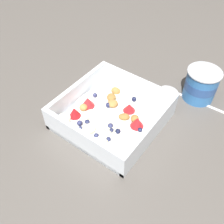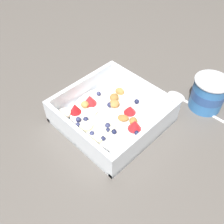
% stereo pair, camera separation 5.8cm
% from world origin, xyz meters
% --- Properties ---
extents(ground_plane, '(2.40, 2.40, 0.00)m').
position_xyz_m(ground_plane, '(0.00, 0.00, 0.00)').
color(ground_plane, '#56514C').
extents(fruit_bowl, '(0.22, 0.22, 0.06)m').
position_xyz_m(fruit_bowl, '(-0.00, 0.00, 0.02)').
color(fruit_bowl, white).
rests_on(fruit_bowl, ground).
extents(spoon, '(0.03, 0.17, 0.01)m').
position_xyz_m(spoon, '(-0.18, 0.09, 0.00)').
color(spoon, silver).
rests_on(spoon, ground).
extents(yogurt_cup, '(0.08, 0.08, 0.08)m').
position_xyz_m(yogurt_cup, '(-0.20, 0.13, 0.04)').
color(yogurt_cup, '#3370B7').
rests_on(yogurt_cup, ground).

